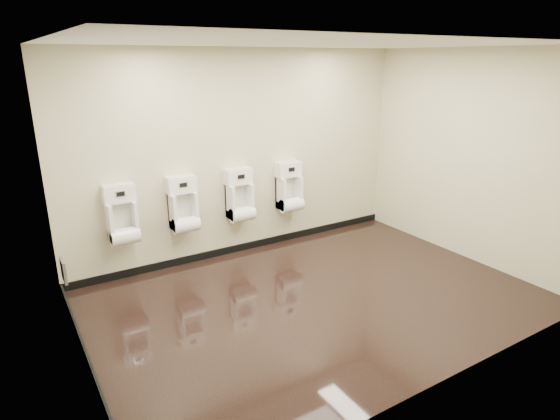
{
  "coord_description": "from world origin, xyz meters",
  "views": [
    {
      "loc": [
        -2.9,
        -3.89,
        2.67
      ],
      "look_at": [
        -0.16,
        0.55,
        0.96
      ],
      "focal_mm": 30.0,
      "sensor_mm": 36.0,
      "label": 1
    }
  ],
  "objects_px": {
    "access_panel": "(63,270)",
    "urinal_3": "(289,190)",
    "urinal_0": "(122,219)",
    "urinal_2": "(240,199)",
    "urinal_1": "(183,208)"
  },
  "relations": [
    {
      "from": "access_panel",
      "to": "urinal_2",
      "type": "relative_size",
      "value": 0.35
    },
    {
      "from": "urinal_1",
      "to": "urinal_2",
      "type": "relative_size",
      "value": 1.0
    },
    {
      "from": "access_panel",
      "to": "urinal_0",
      "type": "xyz_separation_m",
      "value": [
        0.76,
        0.42,
        0.32
      ]
    },
    {
      "from": "urinal_0",
      "to": "urinal_2",
      "type": "height_order",
      "value": "same"
    },
    {
      "from": "urinal_0",
      "to": "urinal_2",
      "type": "xyz_separation_m",
      "value": [
        1.59,
        0.0,
        0.0
      ]
    },
    {
      "from": "urinal_2",
      "to": "urinal_3",
      "type": "height_order",
      "value": "same"
    },
    {
      "from": "access_panel",
      "to": "urinal_3",
      "type": "distance_m",
      "value": 3.2
    },
    {
      "from": "access_panel",
      "to": "urinal_3",
      "type": "xyz_separation_m",
      "value": [
        3.15,
        0.42,
        0.32
      ]
    },
    {
      "from": "urinal_2",
      "to": "urinal_3",
      "type": "distance_m",
      "value": 0.81
    },
    {
      "from": "urinal_2",
      "to": "urinal_3",
      "type": "xyz_separation_m",
      "value": [
        0.81,
        0.0,
        0.0
      ]
    },
    {
      "from": "urinal_0",
      "to": "urinal_2",
      "type": "relative_size",
      "value": 1.0
    },
    {
      "from": "access_panel",
      "to": "urinal_0",
      "type": "bearing_deg",
      "value": 29.3
    },
    {
      "from": "urinal_0",
      "to": "urinal_2",
      "type": "distance_m",
      "value": 1.59
    },
    {
      "from": "urinal_0",
      "to": "urinal_3",
      "type": "bearing_deg",
      "value": 0.0
    },
    {
      "from": "urinal_2",
      "to": "urinal_3",
      "type": "bearing_deg",
      "value": 0.0
    }
  ]
}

